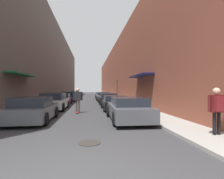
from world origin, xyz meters
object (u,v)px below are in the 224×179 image
object	(u,v)px
parked_car_right_2	(108,99)
pedestrian	(217,105)
parked_car_right_3	(103,96)
traffic_light	(117,87)
parked_car_left_5	(75,94)
parked_car_right_1	(115,103)
skateboarder	(78,98)
parked_car_left_2	(62,99)
parked_car_right_0	(128,109)
parked_car_right_4	(101,95)
parked_car_left_0	(33,110)
manhole_cover	(90,143)
parked_car_left_4	(72,96)
parked_car_left_3	(69,97)
parked_car_left_1	(54,102)

from	to	relation	value
parked_car_right_2	pedestrian	size ratio (longest dim) A/B	2.95
parked_car_right_3	traffic_light	xyz separation A→B (m)	(2.49, 2.35, 1.49)
parked_car_left_5	parked_car_right_1	world-z (taller)	parked_car_left_5
skateboarder	parked_car_left_2	bearing A→B (deg)	106.76
parked_car_right_0	parked_car_right_2	distance (m)	10.59
parked_car_left_2	parked_car_right_4	xyz separation A→B (m)	(5.01, 12.00, 0.00)
parked_car_left_0	manhole_cover	bearing A→B (deg)	-54.11
parked_car_right_0	skateboarder	world-z (taller)	skateboarder
manhole_cover	parked_car_right_0	bearing A→B (deg)	61.01
parked_car_right_1	parked_car_right_0	bearing A→B (deg)	-89.99
parked_car_left_0	parked_car_left_2	xyz separation A→B (m)	(-0.06, 10.29, -0.03)
parked_car_right_0	skateboarder	xyz separation A→B (m)	(-2.91, 3.43, 0.48)
parked_car_right_0	skateboarder	distance (m)	4.52
parked_car_left_4	parked_car_left_5	bearing A→B (deg)	89.42
parked_car_left_2	parked_car_left_4	world-z (taller)	parked_car_left_2
manhole_cover	parked_car_left_4	bearing A→B (deg)	96.90
parked_car_left_0	skateboarder	distance (m)	3.78
parked_car_right_0	parked_car_right_2	xyz separation A→B (m)	(0.01, 10.59, -0.01)
parked_car_left_0	pedestrian	xyz separation A→B (m)	(7.30, -4.09, 0.52)
parked_car_left_3	pedestrian	distance (m)	21.19
parked_car_left_1	parked_car_right_1	distance (m)	5.03
parked_car_left_3	manhole_cover	bearing A→B (deg)	-81.55
parked_car_right_4	pedestrian	size ratio (longest dim) A/B	2.94
manhole_cover	pedestrian	bearing A→B (deg)	-0.47
parked_car_left_0	parked_car_right_4	world-z (taller)	parked_car_left_0
parked_car_left_1	parked_car_left_3	bearing A→B (deg)	90.15
parked_car_left_4	parked_car_right_3	size ratio (longest dim) A/B	1.03
parked_car_left_5	skateboarder	distance (m)	24.10
parked_car_left_5	parked_car_right_2	size ratio (longest dim) A/B	1.00
parked_car_right_3	parked_car_left_5	bearing A→B (deg)	115.08
parked_car_left_1	parked_car_right_2	world-z (taller)	parked_car_left_1
parked_car_left_0	parked_car_right_1	bearing A→B (deg)	43.60
parked_car_left_1	parked_car_left_2	bearing A→B (deg)	90.90
parked_car_right_2	pedestrian	world-z (taller)	pedestrian
parked_car_left_1	parked_car_left_0	bearing A→B (deg)	-90.16
parked_car_right_1	parked_car_right_4	bearing A→B (deg)	90.17
parked_car_left_4	skateboarder	world-z (taller)	skateboarder
parked_car_right_1	parked_car_right_4	world-z (taller)	parked_car_right_4
parked_car_right_0	skateboarder	size ratio (longest dim) A/B	2.60
parked_car_right_2	parked_car_left_0	bearing A→B (deg)	-116.03
parked_car_left_3	parked_car_right_0	xyz separation A→B (m)	(5.02, -16.10, -0.04)
pedestrian	parked_car_left_0	bearing A→B (deg)	150.75
parked_car_left_0	skateboarder	size ratio (longest dim) A/B	2.28
parked_car_left_4	parked_car_right_2	distance (m)	12.45
parked_car_right_1	skateboarder	size ratio (longest dim) A/B	2.44
parked_car_right_3	traffic_light	size ratio (longest dim) A/B	1.44
parked_car_right_0	parked_car_right_1	xyz separation A→B (m)	(-0.00, 5.08, -0.05)
parked_car_left_4	parked_car_right_1	bearing A→B (deg)	-72.91
pedestrian	parked_car_left_4	bearing A→B (deg)	106.23
parked_car_left_5	pedestrian	bearing A→B (deg)	-76.62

